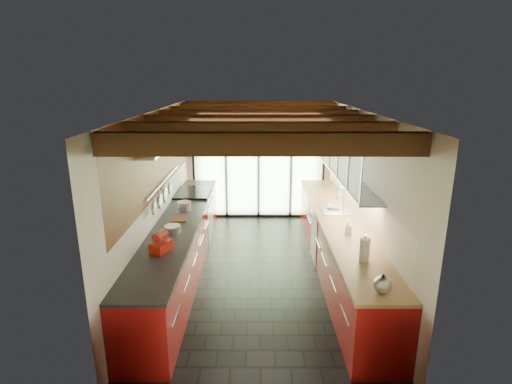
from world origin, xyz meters
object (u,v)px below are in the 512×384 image
paper_towel (365,250)px  bowl (333,207)px  stand_mixer (161,243)px  kettle (383,284)px  soap_bottle (349,227)px

paper_towel → bowl: size_ratio=1.53×
stand_mixer → bowl: (2.54, 1.73, -0.08)m
kettle → soap_bottle: (0.00, 1.60, 0.01)m
soap_bottle → stand_mixer: bearing=-167.4°
stand_mixer → paper_towel: paper_towel is taller
paper_towel → soap_bottle: paper_towel is taller
kettle → paper_towel: size_ratio=0.79×
kettle → soap_bottle: size_ratio=1.26×
stand_mixer → kettle: bearing=-22.1°
kettle → paper_towel: bearing=90.0°
paper_towel → soap_bottle: size_ratio=1.61×
stand_mixer → paper_towel: size_ratio=1.05×
stand_mixer → bowl: bearing=34.3°
kettle → paper_towel: paper_towel is taller
stand_mixer → bowl: stand_mixer is taller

